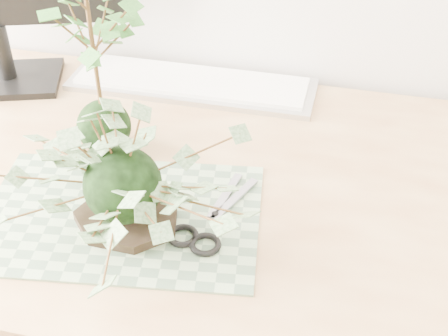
% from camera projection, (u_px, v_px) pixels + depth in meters
% --- Properties ---
extents(desk, '(1.60, 0.70, 0.74)m').
position_uv_depth(desk, '(180.00, 216.00, 1.07)').
color(desk, tan).
rests_on(desk, ground_plane).
extents(cutting_mat, '(0.45, 0.33, 0.00)m').
position_uv_depth(cutting_mat, '(121.00, 216.00, 0.94)').
color(cutting_mat, '#506E52').
rests_on(cutting_mat, desk).
extents(stone_dish, '(0.17, 0.17, 0.01)m').
position_uv_depth(stone_dish, '(127.00, 219.00, 0.92)').
color(stone_dish, black).
rests_on(stone_dish, cutting_mat).
extents(ivy_kokedama, '(0.33, 0.33, 0.22)m').
position_uv_depth(ivy_kokedama, '(119.00, 155.00, 0.85)').
color(ivy_kokedama, black).
rests_on(ivy_kokedama, stone_dish).
extents(maple_kokedama, '(0.26, 0.26, 0.38)m').
position_uv_depth(maple_kokedama, '(86.00, 0.00, 0.92)').
color(maple_kokedama, black).
rests_on(maple_kokedama, desk).
extents(keyboard, '(0.49, 0.15, 0.02)m').
position_uv_depth(keyboard, '(192.00, 83.00, 1.24)').
color(keyboard, '#B3B3B3').
rests_on(keyboard, desk).
extents(scissors, '(0.09, 0.19, 0.01)m').
position_uv_depth(scissors, '(207.00, 231.00, 0.90)').
color(scissors, gray).
rests_on(scissors, cutting_mat).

